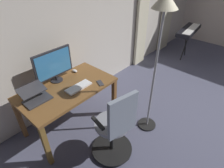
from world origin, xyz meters
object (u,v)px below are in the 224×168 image
Objects in this scene: laptop at (35,96)px; piano_keyboard at (189,31)px; desk at (68,93)px; floor_lamp at (162,26)px; computer_monitor at (54,65)px; cell_phone_by_monitor at (100,83)px; office_chair at (115,129)px; computer_mouse at (75,71)px; computer_keyboard at (79,87)px.

piano_keyboard is at bearing 174.93° from laptop.
floor_lamp is at bearing 130.28° from desk.
computer_monitor is 0.52m from laptop.
computer_monitor is 1.53m from floor_lamp.
floor_lamp reaches higher than cell_phone_by_monitor.
office_chair is 0.73m from cell_phone_by_monitor.
computer_monitor is 0.42m from computer_mouse.
piano_keyboard is (-3.43, 0.57, -0.26)m from computer_monitor.
cell_phone_by_monitor is (-0.35, -0.60, 0.23)m from office_chair.
floor_lamp is (-0.67, 0.78, 0.86)m from computer_keyboard.
computer_monitor is at bearing -57.04° from floor_lamp.
computer_keyboard is 0.32m from cell_phone_by_monitor.
computer_keyboard is 0.36× the size of piano_keyboard.
office_chair is at bearing 74.40° from computer_mouse.
computer_monitor is 1.76× the size of laptop.
computer_mouse reaches higher than cell_phone_by_monitor.
computer_monitor is 0.71m from cell_phone_by_monitor.
floor_lamp is at bearing 140.98° from laptop.
desk is 4.01× the size of laptop.
office_chair is at bearing -3.04° from floor_lamp.
computer_mouse is (-0.35, -0.25, 0.11)m from desk.
computer_keyboard is at bearing -4.55° from cell_phone_by_monitor.
cell_phone_by_monitor is 3.06m from piano_keyboard.
desk is 1.54m from floor_lamp.
floor_lamp is (-0.43, 1.17, 0.85)m from computer_mouse.
office_chair is at bearing 84.37° from computer_keyboard.
piano_keyboard is (-3.44, 0.31, 0.09)m from desk.
laptop is 1.76m from floor_lamp.
computer_monitor is 0.55× the size of piano_keyboard.
office_chair is at bearing 92.16° from desk.
computer_mouse is at bearing 86.97° from office_chair.
office_chair is (-0.03, 0.88, -0.13)m from desk.
office_chair is at bearing 116.22° from laptop.
computer_monitor reaches higher than cell_phone_by_monitor.
office_chair reaches higher than laptop.
computer_monitor is (0.02, -1.14, 0.49)m from office_chair.
piano_keyboard is 2.87m from floor_lamp.
computer_keyboard is at bearing -49.52° from floor_lamp.
desk is 13.37× the size of computer_mouse.
office_chair reaches higher than computer_keyboard.
desk is 3.46m from piano_keyboard.
computer_monitor is at bearing -16.57° from piano_keyboard.
office_chair reaches higher than piano_keyboard.
desk is 0.89m from office_chair.
computer_monitor is 5.87× the size of computer_mouse.
piano_keyboard is (-3.10, 0.56, -0.02)m from computer_mouse.
computer_keyboard is 1.15× the size of laptop.
laptop is 0.17× the size of floor_lamp.
cell_phone_by_monitor is at bearing -7.68° from piano_keyboard.
computer_mouse is 1.51m from floor_lamp.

